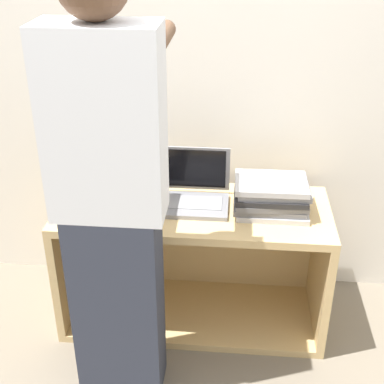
{
  "coord_description": "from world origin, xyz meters",
  "views": [
    {
      "loc": [
        0.18,
        -1.84,
        1.82
      ],
      "look_at": [
        0.0,
        0.18,
        0.74
      ],
      "focal_mm": 50.0,
      "sensor_mm": 36.0,
      "label": 1
    }
  ],
  "objects_px": {
    "laptop_open": "(194,193)",
    "laptop_stack_left": "(118,190)",
    "laptop_stack_right": "(271,196)",
    "person": "(111,202)"
  },
  "relations": [
    {
      "from": "person",
      "to": "laptop_stack_left",
      "type": "bearing_deg",
      "value": 100.27
    },
    {
      "from": "laptop_open",
      "to": "laptop_stack_left",
      "type": "relative_size",
      "value": 0.94
    },
    {
      "from": "laptop_open",
      "to": "laptop_stack_left",
      "type": "xyz_separation_m",
      "value": [
        -0.34,
        -0.04,
        0.02
      ]
    },
    {
      "from": "laptop_stack_right",
      "to": "laptop_open",
      "type": "bearing_deg",
      "value": 172.85
    },
    {
      "from": "laptop_open",
      "to": "person",
      "type": "xyz_separation_m",
      "value": [
        -0.26,
        -0.49,
        0.21
      ]
    },
    {
      "from": "person",
      "to": "laptop_stack_right",
      "type": "bearing_deg",
      "value": 36.52
    },
    {
      "from": "laptop_stack_left",
      "to": "person",
      "type": "bearing_deg",
      "value": -79.73
    },
    {
      "from": "laptop_stack_left",
      "to": "laptop_stack_right",
      "type": "relative_size",
      "value": 1.01
    },
    {
      "from": "laptop_open",
      "to": "laptop_stack_left",
      "type": "distance_m",
      "value": 0.34
    },
    {
      "from": "laptop_open",
      "to": "laptop_stack_right",
      "type": "bearing_deg",
      "value": -7.15
    }
  ]
}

